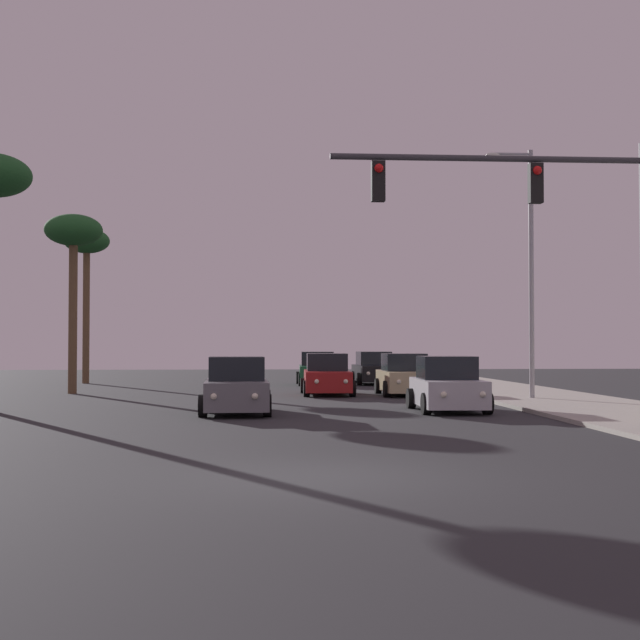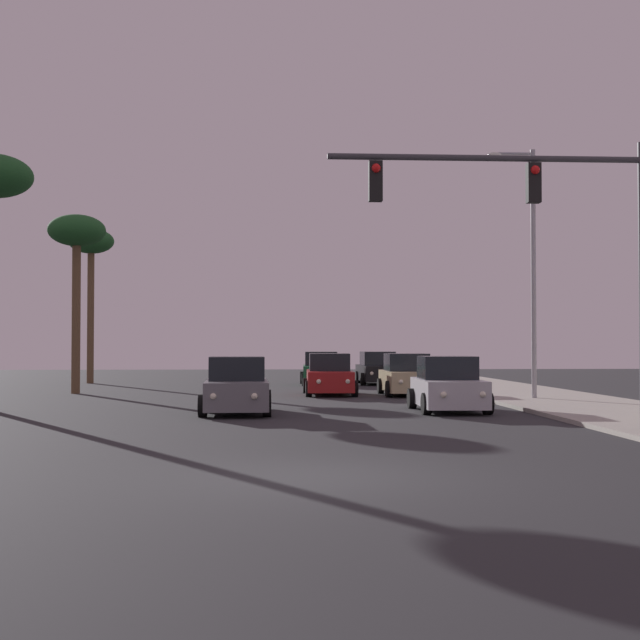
% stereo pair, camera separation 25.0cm
% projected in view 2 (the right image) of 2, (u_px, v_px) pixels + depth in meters
% --- Properties ---
extents(ground_plane, '(120.00, 120.00, 0.00)m').
position_uv_depth(ground_plane, '(317.00, 477.00, 13.62)').
color(ground_plane, '#28282B').
extents(car_black, '(2.04, 4.33, 1.68)m').
position_uv_depth(car_black, '(378.00, 369.00, 45.87)').
color(car_black, black).
rests_on(car_black, ground).
extents(car_silver, '(2.04, 4.34, 1.68)m').
position_uv_depth(car_silver, '(448.00, 386.00, 27.16)').
color(car_silver, '#B7B7BC').
rests_on(car_silver, ground).
extents(car_red, '(2.04, 4.34, 1.68)m').
position_uv_depth(car_red, '(329.00, 376.00, 36.11)').
color(car_red, maroon).
rests_on(car_red, ground).
extents(car_grey, '(2.04, 4.33, 1.68)m').
position_uv_depth(car_grey, '(237.00, 388.00, 26.32)').
color(car_grey, slate).
rests_on(car_grey, ground).
extents(car_green, '(2.04, 4.34, 1.68)m').
position_uv_depth(car_green, '(321.00, 370.00, 45.16)').
color(car_green, '#195933').
rests_on(car_green, ground).
extents(car_tan, '(2.04, 4.32, 1.68)m').
position_uv_depth(car_tan, '(407.00, 376.00, 35.78)').
color(car_tan, tan).
rests_on(car_tan, ground).
extents(traffic_light_mast, '(7.26, 0.36, 6.50)m').
position_uv_depth(traffic_light_mast, '(553.00, 225.00, 20.01)').
color(traffic_light_mast, '#38383D').
rests_on(traffic_light_mast, sidewalk_right).
extents(street_lamp, '(1.74, 0.24, 9.00)m').
position_uv_depth(street_lamp, '(530.00, 260.00, 32.21)').
color(street_lamp, '#99999E').
rests_on(street_lamp, sidewalk_right).
extents(palm_tree_far, '(2.40, 2.40, 8.19)m').
position_uv_depth(palm_tree_far, '(91.00, 249.00, 47.16)').
color(palm_tree_far, brown).
rests_on(palm_tree_far, ground).
extents(palm_tree_mid, '(2.40, 2.40, 7.48)m').
position_uv_depth(palm_tree_mid, '(77.00, 239.00, 37.24)').
color(palm_tree_mid, brown).
rests_on(palm_tree_mid, ground).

